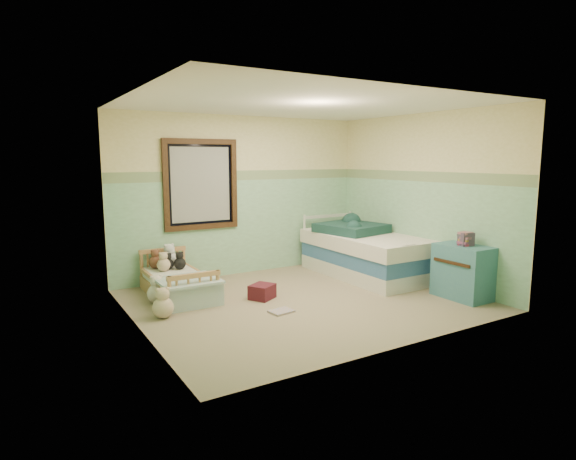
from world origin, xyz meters
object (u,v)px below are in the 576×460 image
plush_floor_tan (163,308)px  dresser (463,272)px  toddler_bed_frame (178,289)px  plush_floor_cream (157,294)px  red_pillow (262,292)px  twin_bed_frame (365,269)px  floor_book (281,311)px

plush_floor_tan → dresser: bearing=-19.0°
toddler_bed_frame → dresser: dresser is taller
dresser → plush_floor_cream: bearing=152.2°
plush_floor_cream → plush_floor_tan: same height
dresser → red_pillow: (-2.29, 1.34, -0.26)m
plush_floor_tan → red_pillow: bearing=3.6°
plush_floor_cream → twin_bed_frame: plush_floor_cream is taller
plush_floor_cream → plush_floor_tan: bearing=-99.4°
toddler_bed_frame → dresser: 3.81m
floor_book → dresser: bearing=-24.9°
toddler_bed_frame → floor_book: toddler_bed_frame is taller
twin_bed_frame → red_pillow: (-1.98, -0.25, -0.01)m
plush_floor_tan → red_pillow: size_ratio=0.81×
red_pillow → plush_floor_cream: bearing=157.0°
toddler_bed_frame → twin_bed_frame: twin_bed_frame is taller
dresser → floor_book: 2.49m
toddler_bed_frame → twin_bed_frame: size_ratio=0.65×
toddler_bed_frame → plush_floor_tan: bearing=-118.8°
toddler_bed_frame → plush_floor_tan: plush_floor_tan is taller
plush_floor_tan → twin_bed_frame: size_ratio=0.12×
plush_floor_tan → floor_book: (1.28, -0.54, -0.11)m
dresser → plush_floor_tan: bearing=161.0°
plush_floor_cream → floor_book: plush_floor_cream is taller
toddler_bed_frame → twin_bed_frame: (2.89, -0.45, 0.02)m
dresser → floor_book: dresser is taller
plush_floor_cream → red_pillow: bearing=-23.0°
twin_bed_frame → red_pillow: 1.99m
plush_floor_cream → dresser: size_ratio=0.35×
plush_floor_tan → floor_book: 1.39m
red_pillow → dresser: bearing=-30.3°
toddler_bed_frame → twin_bed_frame: 2.92m
twin_bed_frame → plush_floor_cream: bearing=175.1°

